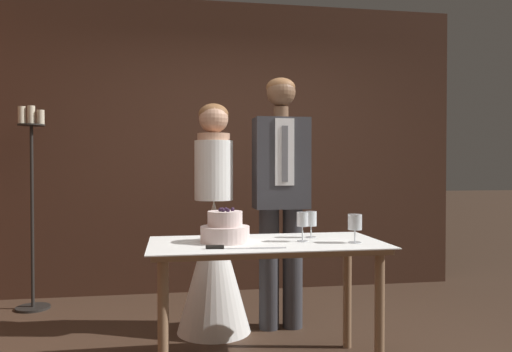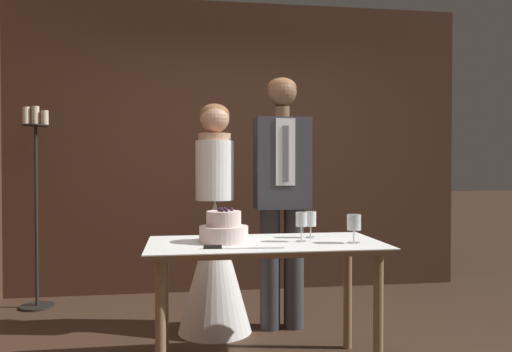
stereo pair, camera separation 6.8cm
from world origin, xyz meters
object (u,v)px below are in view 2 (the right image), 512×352
(cake_table, at_px, (265,258))
(wine_glass_near, at_px, (311,220))
(wine_glass_far, at_px, (301,221))
(cake_knife, at_px, (228,247))
(groom, at_px, (282,187))
(wine_glass_middle, at_px, (354,223))
(tiered_cake, at_px, (224,229))
(bride, at_px, (215,247))
(candle_stand, at_px, (36,203))

(cake_table, xyz_separation_m, wine_glass_near, (0.31, 0.13, 0.21))
(wine_glass_far, bearing_deg, cake_knife, -157.59)
(cake_knife, distance_m, groom, 1.09)
(wine_glass_middle, xyz_separation_m, groom, (-0.26, 0.85, 0.18))
(cake_table, relative_size, wine_glass_near, 8.33)
(cake_table, bearing_deg, wine_glass_far, -5.38)
(tiered_cake, distance_m, cake_knife, 0.26)
(wine_glass_middle, bearing_deg, cake_table, 166.71)
(cake_knife, xyz_separation_m, wine_glass_near, (0.55, 0.34, 0.10))
(wine_glass_near, distance_m, bride, 0.86)
(tiered_cake, distance_m, wine_glass_near, 0.57)
(bride, bearing_deg, groom, -0.06)
(cake_table, distance_m, wine_glass_far, 0.31)
(cake_knife, bearing_deg, cake_table, 46.97)
(wine_glass_middle, relative_size, bride, 0.10)
(tiered_cake, height_order, wine_glass_middle, tiered_cake)
(cake_knife, height_order, bride, bride)
(tiered_cake, distance_m, wine_glass_far, 0.47)
(tiered_cake, bearing_deg, cake_table, -8.66)
(cake_table, relative_size, bride, 0.83)
(bride, bearing_deg, wine_glass_middle, -48.24)
(wine_glass_middle, xyz_separation_m, wine_glass_far, (-0.29, 0.10, 0.01))
(wine_glass_middle, distance_m, candle_stand, 2.80)
(wine_glass_near, relative_size, bride, 0.10)
(bride, bearing_deg, cake_knife, -89.27)
(cake_knife, xyz_separation_m, groom, (0.49, 0.94, 0.29))
(cake_table, relative_size, candle_stand, 0.80)
(cake_table, height_order, wine_glass_middle, wine_glass_middle)
(wine_glass_near, height_order, bride, bride)
(cake_table, bearing_deg, tiered_cake, 171.34)
(tiered_cake, height_order, groom, groom)
(tiered_cake, xyz_separation_m, bride, (-0.01, 0.69, -0.22))
(candle_stand, bearing_deg, groom, -23.01)
(wine_glass_far, distance_m, groom, 0.77)
(wine_glass_near, distance_m, groom, 0.62)
(wine_glass_middle, distance_m, bride, 1.17)
(cake_knife, bearing_deg, wine_glass_middle, 12.61)
(cake_table, height_order, wine_glass_far, wine_glass_far)
(wine_glass_middle, relative_size, candle_stand, 0.10)
(groom, bearing_deg, candle_stand, 156.99)
(wine_glass_far, height_order, bride, bride)
(bride, distance_m, groom, 0.66)
(wine_glass_far, xyz_separation_m, groom, (0.03, 0.75, 0.17))
(wine_glass_near, relative_size, wine_glass_far, 0.94)
(wine_glass_near, height_order, candle_stand, candle_stand)
(cake_table, height_order, groom, groom)
(candle_stand, bearing_deg, cake_table, -42.29)
(cake_table, height_order, wine_glass_near, wine_glass_near)
(tiered_cake, bearing_deg, candle_stand, 134.05)
(tiered_cake, height_order, bride, bride)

